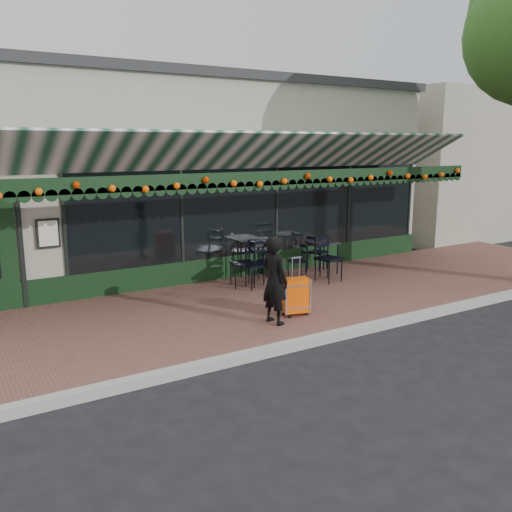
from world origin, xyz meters
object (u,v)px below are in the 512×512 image
suitcase (296,296)px  cafe_table_b (258,245)px  chair_a_right (317,252)px  chair_b_front (258,265)px  woman (275,280)px  chair_a_front (329,259)px  chair_b_left (242,264)px  cafe_table_a (323,245)px  chair_b_right (269,261)px  chair_a_left (297,261)px

suitcase → cafe_table_b: 2.81m
chair_a_right → chair_b_front: bearing=90.2°
woman → chair_a_front: size_ratio=1.49×
suitcase → woman: bearing=-149.1°
cafe_table_b → chair_b_left: bearing=-146.5°
chair_b_left → woman: bearing=-2.9°
cafe_table_a → cafe_table_b: 1.58m
cafe_table_a → chair_a_front: 0.79m
woman → chair_a_right: (3.11, 2.83, -0.33)m
chair_b_right → chair_a_right: bearing=-102.6°
cafe_table_b → chair_a_right: size_ratio=1.01×
suitcase → chair_b_left: size_ratio=1.05×
chair_a_left → chair_a_front: 0.75m
chair_b_left → chair_a_front: bearing=86.7°
suitcase → chair_a_left: bearing=67.8°
cafe_table_a → chair_a_front: size_ratio=0.75×
woman → chair_b_front: size_ratio=1.52×
cafe_table_b → chair_b_right: bearing=-67.8°
chair_b_left → chair_b_right: size_ratio=1.13×
suitcase → chair_b_left: bearing=99.1°
chair_b_front → woman: bearing=-101.4°
suitcase → chair_b_right: bearing=81.6°
chair_b_right → chair_b_front: size_ratio=0.89×
cafe_table_b → chair_b_right: 0.44m
chair_a_front → chair_b_front: (-1.63, 0.32, -0.01)m
woman → chair_a_front: woman is taller
chair_a_right → chair_b_left: 2.41m
suitcase → chair_b_front: suitcase is taller
chair_a_right → chair_b_right: size_ratio=0.94×
chair_b_left → chair_b_right: bearing=116.5°
cafe_table_a → chair_b_left: bearing=-177.9°
chair_a_front → chair_b_left: chair_a_front is taller
chair_a_right → chair_b_left: (-2.36, -0.47, 0.08)m
suitcase → chair_a_right: (2.56, 2.66, 0.06)m
cafe_table_a → cafe_table_b: size_ratio=0.89×
cafe_table_a → chair_b_right: size_ratio=0.85×
chair_b_left → chair_a_right: bearing=115.8°
suitcase → chair_a_right: 3.69m
chair_a_left → chair_a_right: (0.93, 0.46, 0.03)m
chair_b_front → chair_a_front: bearing=2.4°
cafe_table_b → chair_b_right: size_ratio=0.96×
cafe_table_a → chair_b_front: 2.04m
suitcase → chair_a_front: size_ratio=1.04×
suitcase → chair_a_left: 2.74m
cafe_table_a → chair_b_front: (-2.00, -0.37, -0.18)m
chair_a_left → chair_b_right: bearing=-86.7°
woman → chair_a_left: size_ratio=1.95×
woman → chair_b_left: size_ratio=1.50×
woman → chair_b_left: 2.49m
suitcase → chair_a_front: bearing=52.2°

